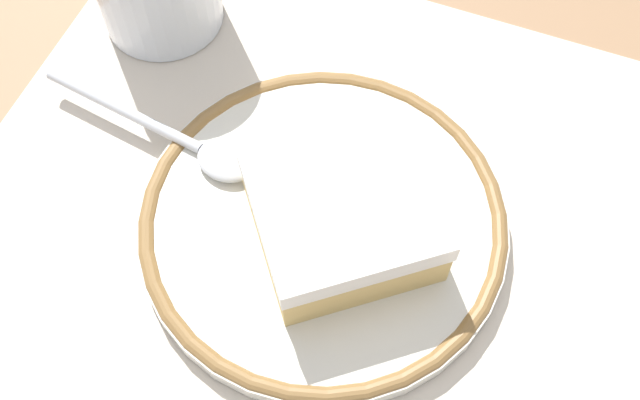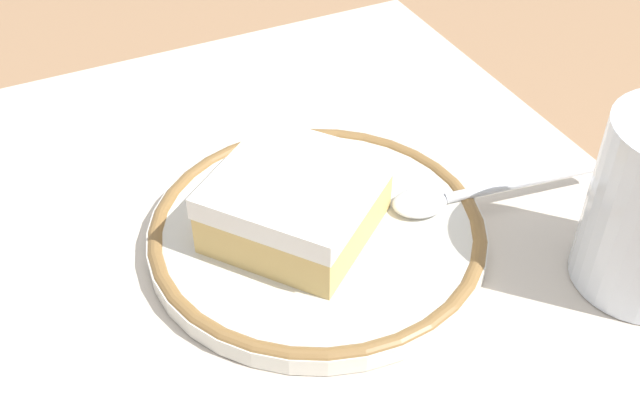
# 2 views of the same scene
# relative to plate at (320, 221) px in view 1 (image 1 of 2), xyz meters

# --- Properties ---
(ground_plane) EXTENTS (2.40, 2.40, 0.00)m
(ground_plane) POSITION_rel_plate_xyz_m (-0.04, -0.00, -0.01)
(ground_plane) COLOR #9E7551
(placemat) EXTENTS (0.45, 0.42, 0.00)m
(placemat) POSITION_rel_plate_xyz_m (-0.04, -0.00, -0.01)
(placemat) COLOR beige
(placemat) RESTS_ON ground_plane
(plate) EXTENTS (0.20, 0.20, 0.01)m
(plate) POSITION_rel_plate_xyz_m (0.00, 0.00, 0.00)
(plate) COLOR silver
(plate) RESTS_ON placemat
(cake_slice) EXTENTS (0.12, 0.12, 0.04)m
(cake_slice) POSITION_rel_plate_xyz_m (-0.00, -0.01, 0.02)
(cake_slice) COLOR #DBB76B
(cake_slice) RESTS_ON plate
(spoon) EXTENTS (0.04, 0.14, 0.01)m
(spoon) POSITION_rel_plate_xyz_m (0.02, 0.09, 0.01)
(spoon) COLOR silver
(spoon) RESTS_ON plate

